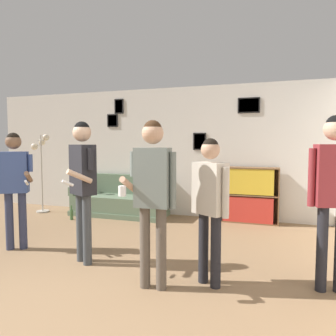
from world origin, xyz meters
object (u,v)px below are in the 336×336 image
person_spectator_near_bookshelf (210,197)px  couch (120,202)px  person_player_foreground_left (15,178)px  bookshelf (248,195)px  person_spectator_far_right (334,183)px  floor_lamp (41,158)px  person_watcher_holding_cup (153,185)px  bottle_on_floor (72,214)px  person_player_foreground_center (83,175)px

person_spectator_near_bookshelf → couch: bearing=131.9°
couch → person_player_foreground_left: person_player_foreground_left is taller
couch → bookshelf: (2.66, 0.20, 0.25)m
couch → person_spectator_far_right: (3.74, -2.57, 0.85)m
bookshelf → floor_lamp: floor_lamp is taller
bookshelf → person_player_foreground_left: person_player_foreground_left is taller
bookshelf → person_watcher_holding_cup: person_watcher_holding_cup is taller
person_watcher_holding_cup → person_spectator_far_right: bearing=16.7°
floor_lamp → person_player_foreground_left: 2.66m
couch → person_spectator_far_right: person_spectator_far_right is taller
floor_lamp → person_spectator_far_right: size_ratio=0.96×
person_spectator_far_right → person_player_foreground_left: bearing=179.7°
person_spectator_far_right → bottle_on_floor: size_ratio=6.31×
couch → person_watcher_holding_cup: person_watcher_holding_cup is taller
person_player_foreground_left → person_spectator_near_bookshelf: size_ratio=1.06×
person_player_foreground_left → person_spectator_far_right: (4.10, -0.02, 0.09)m
person_player_foreground_left → bottle_on_floor: size_ratio=5.86×
couch → person_player_foreground_left: 2.68m
couch → bookshelf: 2.68m
person_spectator_far_right → bookshelf: bearing=111.4°
couch → bottle_on_floor: size_ratio=7.07×
bookshelf → person_player_foreground_center: person_player_foreground_center is taller
couch → person_player_foreground_left: (-0.36, -2.55, 0.75)m
person_player_foreground_center → bottle_on_floor: size_ratio=6.28×
couch → person_player_foreground_center: person_player_foreground_center is taller
person_player_foreground_center → person_watcher_holding_cup: (1.11, -0.41, -0.03)m
couch → bottle_on_floor: (-0.71, -0.73, -0.17)m
bookshelf → person_spectator_far_right: 3.03m
person_watcher_holding_cup → person_spectator_near_bookshelf: 0.63m
person_spectator_near_bookshelf → person_watcher_holding_cup: bearing=-152.8°
person_player_foreground_left → person_spectator_far_right: size_ratio=0.93×
bottle_on_floor → floor_lamp: bearing=158.2°
person_player_foreground_center → person_spectator_near_bookshelf: person_player_foreground_center is taller
person_player_foreground_center → person_watcher_holding_cup: 1.19m
person_spectator_near_bookshelf → bottle_on_floor: bearing=147.2°
floor_lamp → person_spectator_near_bookshelf: 4.99m
person_player_foreground_left → person_spectator_far_right: bearing=-0.3°
bookshelf → person_spectator_far_right: size_ratio=0.63×
floor_lamp → bookshelf: bearing=6.5°
person_spectator_near_bookshelf → bottle_on_floor: 3.95m
bookshelf → person_spectator_near_bookshelf: size_ratio=0.72×
bottle_on_floor → couch: bearing=45.7°
person_player_foreground_center → bottle_on_floor: 2.72m
floor_lamp → person_player_foreground_center: 3.56m
bookshelf → person_player_foreground_left: 4.11m
floor_lamp → person_player_foreground_left: floor_lamp is taller
person_player_foreground_left → person_spectator_near_bookshelf: (2.89, -0.27, -0.07)m
person_spectator_far_right → bottle_on_floor: bearing=157.6°
person_watcher_holding_cup → person_spectator_near_bookshelf: bearing=27.2°
person_player_foreground_center → bottle_on_floor: person_player_foreground_center is taller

